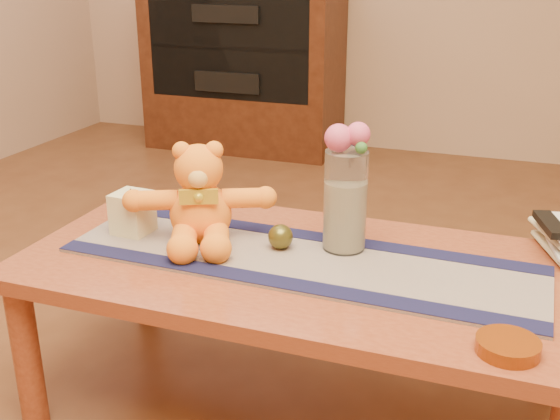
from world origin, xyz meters
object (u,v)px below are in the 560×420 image
(tv_remote, at_px, (550,224))
(amber_dish, at_px, (508,346))
(pillar_candle, at_px, (132,213))
(teddy_bear, at_px, (200,194))
(bronze_ball, at_px, (280,237))
(book_bottom, at_px, (545,250))
(glass_vase, at_px, (345,201))

(tv_remote, distance_m, amber_dish, 0.52)
(pillar_candle, bearing_deg, teddy_bear, 7.06)
(bronze_ball, bearing_deg, book_bottom, 18.75)
(pillar_candle, bearing_deg, book_bottom, 13.36)
(bronze_ball, height_order, amber_dish, bronze_ball)
(book_bottom, bearing_deg, bronze_ball, 179.36)
(glass_vase, xyz_separation_m, amber_dish, (0.42, -0.36, -0.12))
(bronze_ball, relative_size, amber_dish, 0.53)
(pillar_candle, xyz_separation_m, amber_dish, (1.00, -0.27, -0.05))
(bronze_ball, distance_m, book_bottom, 0.68)
(bronze_ball, bearing_deg, amber_dish, -27.52)
(book_bottom, bearing_deg, amber_dish, -117.05)
(teddy_bear, height_order, book_bottom, teddy_bear)
(teddy_bear, distance_m, book_bottom, 0.91)
(bronze_ball, xyz_separation_m, book_bottom, (0.65, 0.22, -0.03))
(amber_dish, bearing_deg, bronze_ball, 152.48)
(bronze_ball, bearing_deg, pillar_candle, -175.44)
(pillar_candle, distance_m, amber_dish, 1.03)
(teddy_bear, bearing_deg, pillar_candle, 162.77)
(pillar_candle, xyz_separation_m, bronze_ball, (0.42, 0.03, -0.02))
(pillar_candle, xyz_separation_m, book_bottom, (1.06, 0.25, -0.05))
(book_bottom, relative_size, tv_remote, 1.39)
(glass_vase, bearing_deg, tv_remote, 16.99)
(teddy_bear, distance_m, pillar_candle, 0.21)
(glass_vase, bearing_deg, teddy_bear, -169.81)
(bronze_ball, bearing_deg, tv_remote, 17.91)
(teddy_bear, relative_size, book_bottom, 1.68)
(bronze_ball, bearing_deg, glass_vase, 20.83)
(pillar_candle, bearing_deg, tv_remote, 12.84)
(glass_vase, distance_m, bronze_ball, 0.19)
(bronze_ball, distance_m, amber_dish, 0.65)
(pillar_candle, relative_size, bronze_ball, 1.74)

